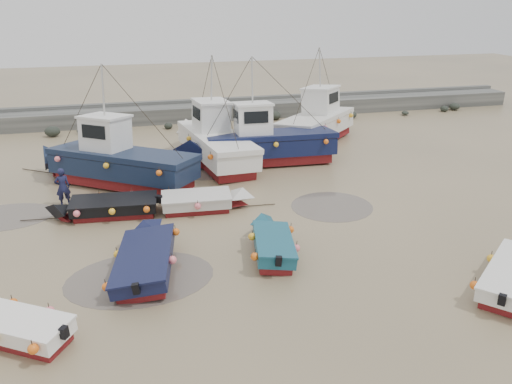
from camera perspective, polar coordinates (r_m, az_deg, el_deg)
ground at (r=20.63m, az=-2.57°, el=-5.64°), size 120.00×120.00×0.00m
seawall at (r=41.11m, az=-8.95°, el=8.88°), size 60.00×4.92×1.50m
puddle_a at (r=18.56m, az=-13.10°, el=-9.55°), size 5.28×5.28×0.01m
puddle_b at (r=24.21m, az=8.65°, el=-1.62°), size 3.94×3.94×0.01m
puddle_c at (r=25.51m, az=-26.78°, el=-2.57°), size 4.41×4.41×0.01m
puddle_d at (r=30.93m, az=-5.55°, el=3.68°), size 6.82×6.82×0.01m
dinghy_0 at (r=16.70m, az=-26.86°, el=-13.13°), size 5.14×3.63×1.43m
dinghy_1 at (r=18.91m, az=-12.25°, el=-7.00°), size 2.91×6.69×1.43m
dinghy_2 at (r=19.48m, az=1.75°, el=-5.50°), size 2.33×5.30×1.43m
dinghy_4 at (r=23.68m, az=-16.78°, el=-1.45°), size 6.18×2.21×1.43m
dinghy_5 at (r=23.44m, az=-5.93°, el=-0.80°), size 5.48×2.06×1.43m
cabin_boat_0 at (r=27.46m, az=-16.07°, el=3.48°), size 9.75×7.51×6.22m
cabin_boat_1 at (r=30.32m, az=-5.02°, el=5.91°), size 4.01×10.93×6.22m
cabin_boat_2 at (r=29.75m, az=0.49°, el=5.70°), size 10.88×3.46×6.22m
cabin_boat_3 at (r=35.18m, az=7.37°, el=8.05°), size 8.23×7.80×6.22m
person at (r=25.75m, az=-20.95°, el=-1.43°), size 0.78×0.61×1.88m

